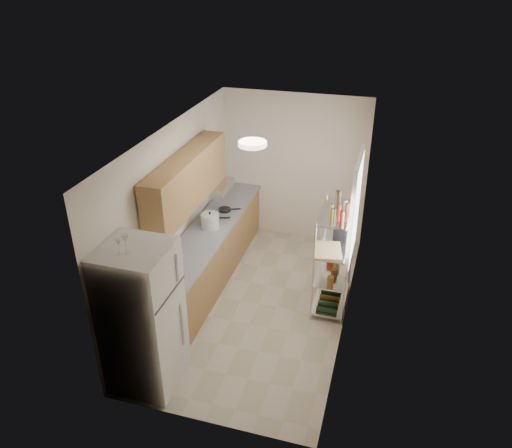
{
  "coord_description": "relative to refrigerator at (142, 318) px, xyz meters",
  "views": [
    {
      "loc": [
        1.6,
        -5.7,
        4.52
      ],
      "look_at": [
        -0.12,
        0.25,
        1.19
      ],
      "focal_mm": 35.0,
      "sensor_mm": 36.0,
      "label": 1
    }
  ],
  "objects": [
    {
      "name": "room",
      "position": [
        0.87,
        1.77,
        0.38
      ],
      "size": [
        2.52,
        4.42,
        2.62
      ],
      "color": "#C0B09C",
      "rests_on": "ground"
    },
    {
      "name": "counter_run",
      "position": [
        -0.05,
        2.21,
        -0.46
      ],
      "size": [
        0.63,
        3.51,
        0.9
      ],
      "color": "#A67C46",
      "rests_on": "ground"
    },
    {
      "name": "upper_cabinets",
      "position": [
        -0.18,
        1.87,
        0.89
      ],
      "size": [
        0.33,
        2.2,
        0.72
      ],
      "primitive_type": "cube",
      "color": "#A67C46",
      "rests_on": "room"
    },
    {
      "name": "range_hood",
      "position": [
        -0.13,
        2.67,
        0.47
      ],
      "size": [
        0.5,
        0.6,
        0.12
      ],
      "primitive_type": "cube",
      "color": "#B7BABC",
      "rests_on": "room"
    },
    {
      "name": "window",
      "position": [
        2.1,
        2.12,
        0.63
      ],
      "size": [
        0.06,
        1.0,
        1.46
      ],
      "primitive_type": "cube",
      "color": "white",
      "rests_on": "room"
    },
    {
      "name": "bakers_rack",
      "position": [
        1.88,
        2.07,
        0.19
      ],
      "size": [
        0.45,
        0.9,
        1.73
      ],
      "color": "silver",
      "rests_on": "ground"
    },
    {
      "name": "ceiling_dome",
      "position": [
        0.87,
        1.47,
        1.65
      ],
      "size": [
        0.34,
        0.34,
        0.05
      ],
      "primitive_type": "cylinder",
      "color": "white",
      "rests_on": "room"
    },
    {
      "name": "refrigerator",
      "position": [
        0.0,
        0.0,
        0.0
      ],
      "size": [
        0.75,
        0.75,
        1.83
      ],
      "primitive_type": "cube",
      "color": "silver",
      "rests_on": "ground"
    },
    {
      "name": "wine_glass_a",
      "position": [
        -0.02,
        -0.09,
        1.02
      ],
      "size": [
        0.08,
        0.08,
        0.21
      ],
      "primitive_type": null,
      "color": "silver",
      "rests_on": "refrigerator"
    },
    {
      "name": "wine_glass_b",
      "position": [
        -0.08,
        -0.13,
        1.0
      ],
      "size": [
        0.06,
        0.06,
        0.18
      ],
      "primitive_type": null,
      "color": "silver",
      "rests_on": "refrigerator"
    },
    {
      "name": "rice_cooker",
      "position": [
        -0.03,
        2.25,
        0.1
      ],
      "size": [
        0.28,
        0.28,
        0.22
      ],
      "primitive_type": "cylinder",
      "color": "silver",
      "rests_on": "counter_run"
    },
    {
      "name": "frying_pan_large",
      "position": [
        -0.13,
        2.49,
        0.01
      ],
      "size": [
        0.35,
        0.35,
        0.05
      ],
      "primitive_type": "cylinder",
      "rotation": [
        0.0,
        0.0,
        0.3
      ],
      "color": "black",
      "rests_on": "counter_run"
    },
    {
      "name": "frying_pan_small",
      "position": [
        -0.01,
        2.83,
        0.0
      ],
      "size": [
        0.26,
        0.26,
        0.04
      ],
      "primitive_type": "cylinder",
      "rotation": [
        0.0,
        0.0,
        0.38
      ],
      "color": "black",
      "rests_on": "counter_run"
    },
    {
      "name": "cutting_board",
      "position": [
        1.81,
        1.85,
        0.11
      ],
      "size": [
        0.45,
        0.53,
        0.03
      ],
      "primitive_type": "cube",
      "rotation": [
        0.0,
        0.0,
        0.21
      ],
      "color": "tan",
      "rests_on": "bakers_rack"
    },
    {
      "name": "espresso_machine",
      "position": [
        1.9,
        2.33,
        0.25
      ],
      "size": [
        0.2,
        0.28,
        0.3
      ],
      "primitive_type": "cube",
      "rotation": [
        0.0,
        0.0,
        0.11
      ],
      "color": "black",
      "rests_on": "bakers_rack"
    },
    {
      "name": "storage_bag",
      "position": [
        1.81,
        2.38,
        -0.27
      ],
      "size": [
        0.12,
        0.16,
        0.17
      ],
      "primitive_type": "cube",
      "rotation": [
        0.0,
        0.0,
        -0.08
      ],
      "color": "#962E12",
      "rests_on": "bakers_rack"
    }
  ]
}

